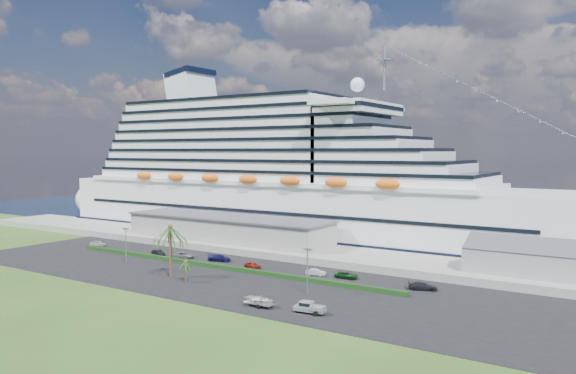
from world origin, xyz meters
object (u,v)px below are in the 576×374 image
Objects in this scene: cruise_ship at (286,181)px; boat_trailer at (260,300)px; parked_car_3 at (219,258)px; pickup_truck at (309,307)px.

cruise_ship reaches higher than boat_trailer.
boat_trailer is at bearing -143.63° from parked_car_3.
parked_car_3 is 0.86× the size of boat_trailer.
boat_trailer reaches higher than pickup_truck.
cruise_ship is at bearing 120.22° from boat_trailer.
parked_car_3 is 1.01× the size of pickup_truck.
parked_car_3 is (8.88, -41.75, -15.79)m from cruise_ship.
pickup_truck is at bearing 9.39° from boat_trailer.
parked_car_3 is at bearing 139.76° from boat_trailer.
pickup_truck is (39.18, -24.34, 0.21)m from parked_car_3.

